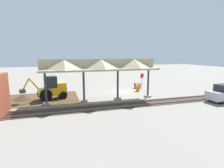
{
  "coord_description": "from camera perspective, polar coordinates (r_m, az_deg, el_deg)",
  "views": [
    {
      "loc": [
        8.45,
        23.4,
        5.39
      ],
      "look_at": [
        2.0,
        2.02,
        1.6
      ],
      "focal_mm": 28.0,
      "sensor_mm": 36.0,
      "label": 1
    }
  ],
  "objects": [
    {
      "name": "dirt_mound",
      "position": [
        23.98,
        -26.86,
        -4.42
      ],
      "size": [
        5.29,
        5.29,
        1.33
      ],
      "primitive_type": "cone",
      "color": "#4C3823",
      "rests_on": "ground"
    },
    {
      "name": "platform_canopy",
      "position": [
        20.15,
        -3.6,
        6.14
      ],
      "size": [
        13.41,
        3.2,
        4.9
      ],
      "color": "#9E998E",
      "rests_on": "ground"
    },
    {
      "name": "stop_sign",
      "position": [
        26.86,
        9.76,
        1.96
      ],
      "size": [
        0.71,
        0.33,
        2.58
      ],
      "color": "gray",
      "rests_on": "ground"
    },
    {
      "name": "concrete_pipe",
      "position": [
        28.65,
        8.34,
        -0.37
      ],
      "size": [
        1.02,
        1.02,
        0.93
      ],
      "color": "#9E9384",
      "rests_on": "ground"
    },
    {
      "name": "ground_plane",
      "position": [
        25.45,
        2.99,
        -2.6
      ],
      "size": [
        120.0,
        120.0,
        0.0
      ],
      "primitive_type": "plane",
      "color": "gray"
    },
    {
      "name": "rail_tracks",
      "position": [
        19.72,
        9.33,
        -6.27
      ],
      "size": [
        60.0,
        2.58,
        0.15
      ],
      "color": "slate",
      "rests_on": "ground"
    },
    {
      "name": "traffic_barrel",
      "position": [
        26.3,
        8.41,
        -1.3
      ],
      "size": [
        0.56,
        0.56,
        0.9
      ],
      "primitive_type": "cylinder",
      "color": "orange",
      "rests_on": "ground"
    },
    {
      "name": "backhoe",
      "position": [
        22.39,
        -19.2,
        -1.52
      ],
      "size": [
        5.28,
        2.62,
        2.82
      ],
      "color": "yellow",
      "rests_on": "ground"
    },
    {
      "name": "dirt_work_zone",
      "position": [
        23.27,
        -22.88,
        -4.52
      ],
      "size": [
        9.44,
        7.0,
        0.01
      ],
      "primitive_type": "cube",
      "color": "#4C3823",
      "rests_on": "ground"
    }
  ]
}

